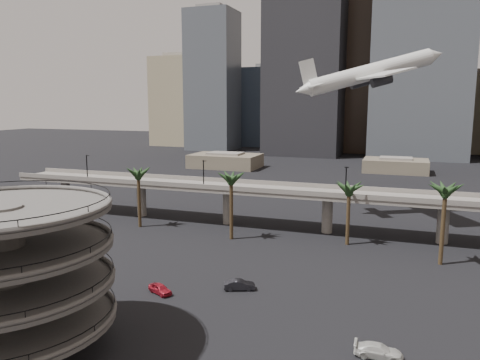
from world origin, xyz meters
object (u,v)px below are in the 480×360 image
(car_c, at_px, (378,351))
(car_b, at_px, (239,285))
(parking_ramp, at_px, (5,266))
(overpass, at_px, (276,194))
(airborne_jet, at_px, (370,73))
(car_a, at_px, (160,289))

(car_c, bearing_deg, car_b, 56.91)
(parking_ramp, height_order, overpass, parking_ramp)
(overpass, relative_size, airborne_jet, 3.91)
(car_c, bearing_deg, car_a, 74.88)
(overpass, height_order, car_b, overpass)
(car_a, bearing_deg, parking_ramp, -174.49)
(car_a, xyz_separation_m, car_c, (30.03, -7.03, 0.04))
(parking_ramp, distance_m, car_a, 22.69)
(parking_ramp, distance_m, overpass, 60.46)
(airborne_jet, xyz_separation_m, car_c, (7.25, -64.63, -32.53))
(car_c, bearing_deg, parking_ramp, 106.72)
(parking_ramp, relative_size, car_c, 4.39)
(parking_ramp, relative_size, overpass, 0.17)
(airborne_jet, relative_size, car_c, 6.57)
(parking_ramp, bearing_deg, car_a, 70.24)
(overpass, xyz_separation_m, car_b, (4.11, -34.42, -6.60))
(overpass, xyz_separation_m, car_c, (24.05, -46.48, -6.61))
(overpass, height_order, car_c, overpass)
(car_b, bearing_deg, airborne_jet, -35.52)
(overpass, height_order, car_a, overpass)
(car_a, relative_size, car_b, 0.90)
(car_b, bearing_deg, parking_ramp, 123.22)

